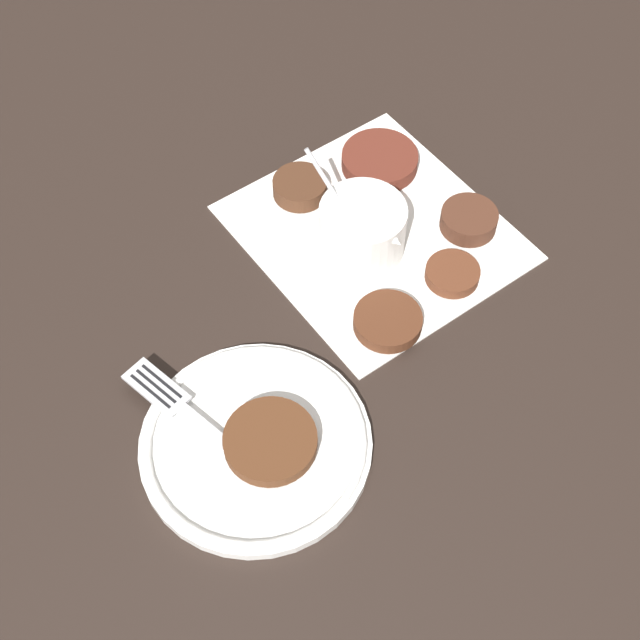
% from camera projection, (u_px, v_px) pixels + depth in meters
% --- Properties ---
extents(ground_plane, '(4.00, 4.00, 0.00)m').
position_uv_depth(ground_plane, '(390.00, 233.00, 0.96)').
color(ground_plane, black).
extents(napkin, '(0.30, 0.29, 0.00)m').
position_uv_depth(napkin, '(374.00, 232.00, 0.96)').
color(napkin, white).
rests_on(napkin, ground_plane).
extents(sauce_bowl, '(0.12, 0.09, 0.11)m').
position_uv_depth(sauce_bowl, '(362.00, 231.00, 0.92)').
color(sauce_bowl, white).
rests_on(sauce_bowl, napkin).
extents(fritter_0, '(0.09, 0.09, 0.02)m').
position_uv_depth(fritter_0, '(380.00, 160.00, 1.01)').
color(fritter_0, '#5B261B').
rests_on(fritter_0, napkin).
extents(fritter_1, '(0.06, 0.06, 0.02)m').
position_uv_depth(fritter_1, '(469.00, 220.00, 0.95)').
color(fritter_1, '#4A291B').
rests_on(fritter_1, napkin).
extents(fritter_2, '(0.06, 0.06, 0.02)m').
position_uv_depth(fritter_2, '(300.00, 187.00, 0.98)').
color(fritter_2, '#472919').
rests_on(fritter_2, napkin).
extents(fritter_3, '(0.07, 0.07, 0.01)m').
position_uv_depth(fritter_3, '(388.00, 321.00, 0.88)').
color(fritter_3, '#4F2A19').
rests_on(fritter_3, napkin).
extents(fritter_4, '(0.06, 0.06, 0.01)m').
position_uv_depth(fritter_4, '(455.00, 272.00, 0.92)').
color(fritter_4, '#592E1C').
rests_on(fritter_4, napkin).
extents(serving_plate, '(0.21, 0.21, 0.02)m').
position_uv_depth(serving_plate, '(256.00, 443.00, 0.81)').
color(serving_plate, white).
rests_on(serving_plate, ground_plane).
extents(fritter_on_plate, '(0.09, 0.09, 0.01)m').
position_uv_depth(fritter_on_plate, '(270.00, 441.00, 0.80)').
color(fritter_on_plate, '#512D19').
rests_on(fritter_on_plate, serving_plate).
extents(fork, '(0.18, 0.04, 0.00)m').
position_uv_depth(fork, '(182.00, 409.00, 0.82)').
color(fork, silver).
rests_on(fork, serving_plate).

